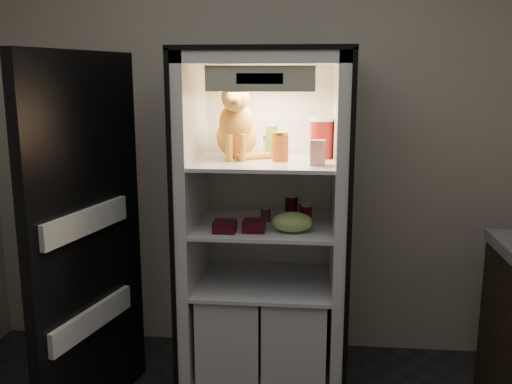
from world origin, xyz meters
TOP-DOWN VIEW (x-y plane):
  - room_shell at (0.00, 0.00)m, footprint 3.60×3.60m
  - refrigerator at (0.00, 1.38)m, footprint 0.90×0.72m
  - fridge_door at (-0.84, 0.92)m, footprint 0.27×0.86m
  - tabby_cat at (-0.16, 1.38)m, footprint 0.38×0.43m
  - parmesan_shaker at (0.03, 1.40)m, footprint 0.07×0.07m
  - mayo_tub at (0.02, 1.42)m, footprint 0.09×0.09m
  - salsa_jar at (0.08, 1.29)m, footprint 0.09×0.09m
  - pepper_jar at (0.30, 1.43)m, footprint 0.13×0.13m
  - cream_carton at (0.28, 1.18)m, footprint 0.07×0.07m
  - soda_can_a at (0.14, 1.43)m, footprint 0.07×0.07m
  - soda_can_b at (0.22, 1.34)m, footprint 0.06×0.06m
  - soda_can_c at (0.23, 1.30)m, footprint 0.06×0.06m
  - condiment_jar at (0.00, 1.37)m, footprint 0.06×0.06m
  - grape_bag at (0.16, 1.17)m, footprint 0.21×0.15m
  - berry_box_left at (-0.19, 1.13)m, footprint 0.11×0.11m
  - berry_box_right at (-0.04, 1.16)m, footprint 0.12×0.12m

SIDE VIEW (x-z plane):
  - refrigerator at x=0.00m, z-range -0.15..1.73m
  - fridge_door at x=-0.84m, z-range -0.01..1.84m
  - berry_box_left at x=-0.19m, z-range 0.94..1.00m
  - berry_box_right at x=-0.04m, z-range 0.94..1.00m
  - condiment_jar at x=0.00m, z-range 0.94..1.02m
  - grape_bag at x=0.16m, z-range 0.94..1.05m
  - soda_can_c at x=0.23m, z-range 0.94..1.05m
  - soda_can_b at x=0.22m, z-range 0.94..1.06m
  - soda_can_a at x=0.14m, z-range 0.94..1.07m
  - mayo_tub at x=0.02m, z-range 1.29..1.41m
  - cream_carton at x=0.28m, z-range 1.29..1.42m
  - salsa_jar at x=0.08m, z-range 1.29..1.44m
  - parmesan_shaker at x=0.03m, z-range 1.29..1.47m
  - pepper_jar at x=0.30m, z-range 1.29..1.51m
  - tabby_cat at x=-0.16m, z-range 1.23..1.68m
  - room_shell at x=0.00m, z-range -0.18..3.42m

